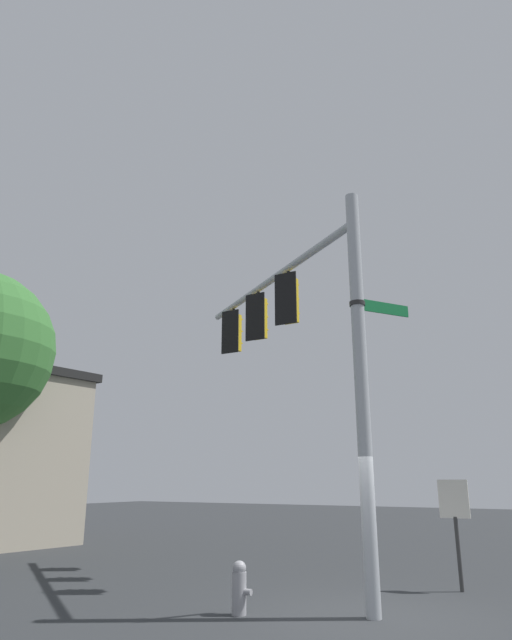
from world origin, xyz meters
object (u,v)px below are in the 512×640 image
(traffic_light_mid_inner, at_px, (259,318))
(traffic_light_mid_outer, at_px, (234,333))
(historical_marker, at_px, (455,517))
(traffic_light_nearest_pole, at_px, (289,300))
(fire_hydrant, at_px, (239,587))
(street_name_sign, at_px, (372,306))

(traffic_light_mid_inner, xyz_separation_m, traffic_light_mid_outer, (-1.33, 0.92, 0.00))
(historical_marker, bearing_deg, traffic_light_nearest_pole, -152.19)
(traffic_light_mid_inner, bearing_deg, fire_hydrant, -65.45)
(street_name_sign, distance_m, fire_hydrant, 5.42)
(traffic_light_nearest_pole, bearing_deg, fire_hydrant, -86.14)
(traffic_light_mid_inner, relative_size, traffic_light_mid_outer, 1.00)
(traffic_light_nearest_pole, xyz_separation_m, traffic_light_mid_inner, (-1.33, 0.92, 0.00))
(traffic_light_nearest_pole, distance_m, traffic_light_mid_outer, 3.24)
(traffic_light_nearest_pole, height_order, fire_hydrant, traffic_light_nearest_pole)
(traffic_light_mid_inner, xyz_separation_m, historical_marker, (4.26, 0.63, -4.69))
(traffic_light_mid_inner, relative_size, historical_marker, 0.62)
(traffic_light_mid_outer, bearing_deg, fire_hydrant, -55.96)
(traffic_light_mid_outer, xyz_separation_m, street_name_sign, (5.00, -3.04, -0.85))
(street_name_sign, height_order, historical_marker, street_name_sign)
(traffic_light_nearest_pole, height_order, traffic_light_mid_inner, same)
(traffic_light_nearest_pole, bearing_deg, historical_marker, 27.81)
(traffic_light_mid_inner, xyz_separation_m, fire_hydrant, (1.49, -3.27, -5.68))
(traffic_light_mid_inner, bearing_deg, traffic_light_mid_outer, 145.51)
(street_name_sign, bearing_deg, traffic_light_mid_inner, 149.93)
(street_name_sign, xyz_separation_m, historical_marker, (0.59, 2.75, -3.84))
(traffic_light_nearest_pole, xyz_separation_m, fire_hydrant, (0.16, -2.35, -5.68))
(traffic_light_nearest_pole, height_order, street_name_sign, traffic_light_nearest_pole)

